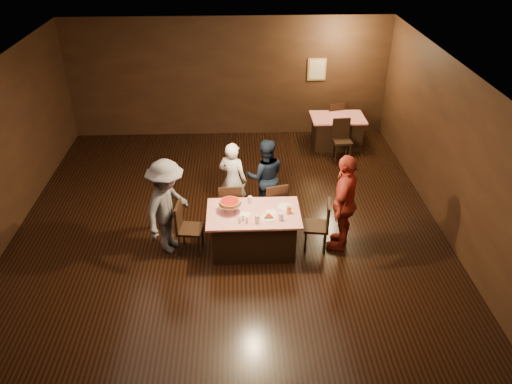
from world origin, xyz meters
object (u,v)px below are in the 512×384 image
chair_far_left (231,204)px  glass_amber (289,210)px  chair_back_near (342,140)px  glass_front_right (281,217)px  chair_far_right (273,203)px  glass_back (250,200)px  main_table (254,231)px  back_table (337,131)px  chair_end_right (316,225)px  diner_grey_knit (168,207)px  chair_end_left (190,228)px  chair_back_far (333,119)px  diner_white_jacket (233,180)px  plate_empty (285,207)px  diner_red_shirt (344,202)px  glass_front_left (257,219)px  diner_navy_hoodie (265,177)px  pizza_stand (230,203)px

chair_far_left → glass_amber: (1.00, -0.80, 0.37)m
chair_back_near → glass_front_right: 4.13m
chair_far_right → glass_amber: chair_far_right is taller
chair_far_left → glass_back: bearing=127.3°
main_table → glass_front_right: glass_front_right is taller
back_table → chair_far_left: bearing=-127.5°
chair_end_right → glass_back: size_ratio=6.79×
diner_grey_knit → chair_end_left: bearing=-78.7°
chair_back_far → diner_grey_knit: bearing=37.7°
glass_front_right → chair_far_left: bearing=130.4°
glass_front_right → diner_white_jacket: bearing=120.0°
chair_far_left → chair_back_far: bearing=-123.7°
back_table → plate_empty: 4.37m
chair_end_right → glass_back: bearing=-95.7°
chair_end_left → diner_red_shirt: size_ratio=0.53×
glass_front_left → chair_end_right: bearing=15.9°
chair_end_left → diner_navy_hoodie: size_ratio=0.62×
glass_front_left → chair_end_left: bearing=165.4°
diner_grey_knit → glass_amber: (2.06, -0.13, -0.03)m
chair_back_near → diner_grey_knit: 5.01m
back_table → chair_back_near: 0.71m
chair_end_left → plate_empty: bearing=-77.2°
diner_grey_knit → glass_back: bearing=-56.9°
chair_far_right → diner_white_jacket: size_ratio=0.62×
chair_far_left → glass_front_right: (0.85, -1.00, 0.37)m
chair_far_right → glass_back: bearing=30.6°
chair_back_far → glass_front_left: size_ratio=6.79×
glass_front_left → back_table: bearing=64.1°
chair_end_right → chair_back_near: (1.12, 3.47, 0.00)m
chair_far_left → glass_amber: chair_far_left is taller
diner_grey_knit → chair_far_right: bearing=-45.9°
diner_white_jacket → chair_end_right: bearing=166.1°
glass_amber → glass_back: same height
chair_far_right → diner_navy_hoodie: size_ratio=0.62×
chair_back_near → chair_end_left: bearing=-137.0°
diner_red_shirt → chair_back_near: bearing=-166.0°
back_table → diner_red_shirt: (-0.65, -4.11, 0.52)m
chair_end_right → glass_front_left: size_ratio=6.79×
back_table → glass_back: bearing=-120.4°
pizza_stand → diner_white_jacket: bearing=87.6°
glass_front_left → glass_amber: bearing=24.4°
diner_grey_knit → glass_front_right: 1.94m
chair_far_left → chair_back_far: (2.62, 4.02, 0.00)m
glass_back → diner_navy_hoodie: bearing=71.2°
chair_back_far → diner_red_shirt: 4.77m
back_table → chair_end_right: chair_end_right is taller
chair_far_right → plate_empty: bearing=89.6°
chair_far_left → chair_back_near: 3.77m
chair_back_far → glass_amber: 5.09m
plate_empty → glass_amber: bearing=-76.0°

